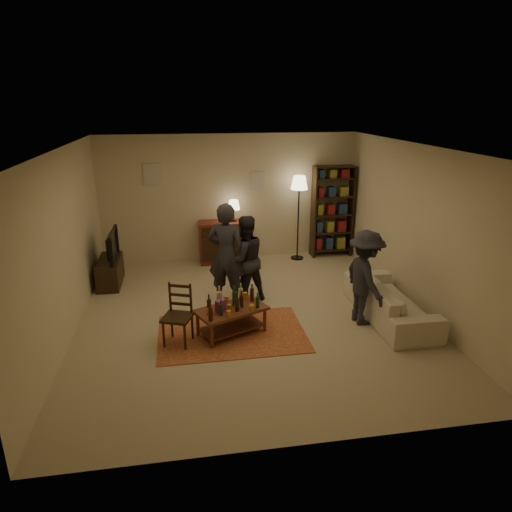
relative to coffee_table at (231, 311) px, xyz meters
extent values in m
plane|color=#C6B793|center=(0.39, 0.54, -0.38)|extent=(6.00, 6.00, 0.00)
plane|color=beige|center=(0.39, 3.54, 0.97)|extent=(5.50, 0.00, 5.50)
plane|color=beige|center=(-2.36, 0.54, 0.97)|extent=(0.00, 6.00, 6.00)
plane|color=beige|center=(3.14, 0.54, 0.97)|extent=(0.00, 6.00, 6.00)
plane|color=beige|center=(0.39, -2.46, 0.97)|extent=(5.50, 0.00, 5.50)
plane|color=white|center=(0.39, 0.54, 2.32)|extent=(6.00, 6.00, 0.00)
cube|color=beige|center=(-1.21, 3.52, 1.52)|extent=(0.35, 0.03, 0.45)
cube|color=beige|center=(0.99, 3.52, 1.32)|extent=(0.30, 0.03, 0.40)
cube|color=maroon|center=(0.01, 0.00, -0.38)|extent=(2.20, 1.50, 0.01)
cube|color=brown|center=(0.01, 0.00, 0.02)|extent=(1.17, 0.93, 0.04)
cube|color=brown|center=(0.01, 0.00, -0.27)|extent=(1.03, 0.80, 0.02)
cylinder|color=brown|center=(-0.32, -0.39, -0.19)|extent=(0.05, 0.05, 0.38)
cylinder|color=brown|center=(0.51, -0.02, -0.19)|extent=(0.05, 0.05, 0.38)
cylinder|color=brown|center=(-0.50, 0.02, -0.19)|extent=(0.05, 0.05, 0.38)
cylinder|color=brown|center=(0.33, 0.39, -0.19)|extent=(0.05, 0.05, 0.38)
cylinder|color=#C27A2C|center=(-0.33, -0.15, 0.09)|extent=(0.07, 0.07, 0.10)
cylinder|color=#C27A2C|center=(-0.06, -0.25, 0.08)|extent=(0.07, 0.07, 0.09)
cylinder|color=#C27A2C|center=(-0.05, 0.21, 0.09)|extent=(0.07, 0.07, 0.11)
cylinder|color=#C27A2C|center=(0.30, -0.11, 0.08)|extent=(0.07, 0.07, 0.09)
cylinder|color=#C27A2C|center=(0.26, 0.33, 0.09)|extent=(0.07, 0.07, 0.10)
cylinder|color=#C27A2C|center=(-0.03, -0.03, 0.08)|extent=(0.06, 0.06, 0.08)
cube|color=purple|center=(-0.17, -0.05, 0.13)|extent=(0.16, 0.16, 0.18)
cylinder|color=gray|center=(0.12, 0.03, 0.05)|extent=(0.12, 0.12, 0.03)
cube|color=#311F10|center=(-0.79, -0.16, 0.04)|extent=(0.50, 0.50, 0.04)
cylinder|color=#311F10|center=(-0.99, -0.25, -0.18)|extent=(0.04, 0.04, 0.41)
cylinder|color=#311F10|center=(-0.70, -0.36, -0.18)|extent=(0.04, 0.04, 0.41)
cylinder|color=#311F10|center=(-0.88, 0.05, -0.18)|extent=(0.04, 0.04, 0.41)
cylinder|color=#311F10|center=(-0.58, -0.07, -0.18)|extent=(0.04, 0.04, 0.41)
cube|color=#311F10|center=(-0.73, -0.01, 0.29)|extent=(0.31, 0.14, 0.47)
cube|color=#311F10|center=(-2.06, 2.34, -0.13)|extent=(0.40, 1.00, 0.50)
imported|color=black|center=(-2.04, 2.34, 0.40)|extent=(0.13, 0.97, 0.56)
cube|color=maroon|center=(0.19, 3.26, 0.07)|extent=(1.00, 0.48, 0.90)
cube|color=#311F10|center=(0.19, 3.01, -0.16)|extent=(0.92, 0.02, 0.22)
cube|color=#311F10|center=(0.19, 3.01, 0.10)|extent=(0.92, 0.02, 0.22)
cube|color=#311F10|center=(0.19, 3.01, 0.36)|extent=(0.92, 0.02, 0.22)
cylinder|color=#311F10|center=(0.44, 3.26, 0.54)|extent=(0.12, 0.12, 0.04)
cylinder|color=#311F10|center=(0.44, 3.26, 0.67)|extent=(0.02, 0.02, 0.22)
cone|color=#FFE5B2|center=(0.44, 3.26, 0.88)|extent=(0.26, 0.26, 0.20)
cube|color=#311F10|center=(2.21, 3.32, 0.62)|extent=(0.04, 0.34, 2.00)
cube|color=#311F10|center=(3.07, 3.32, 0.62)|extent=(0.04, 0.34, 2.00)
cube|color=#311F10|center=(2.64, 3.32, -0.23)|extent=(0.90, 0.34, 0.03)
cube|color=#311F10|center=(2.64, 3.32, 0.17)|extent=(0.90, 0.34, 0.03)
cube|color=#311F10|center=(2.64, 3.32, 0.57)|extent=(0.90, 0.34, 0.03)
cube|color=#311F10|center=(2.64, 3.32, 0.97)|extent=(0.90, 0.34, 0.03)
cube|color=#311F10|center=(2.64, 3.32, 1.37)|extent=(0.90, 0.34, 0.03)
cube|color=#311F10|center=(2.64, 3.32, 1.62)|extent=(0.90, 0.34, 0.03)
cube|color=maroon|center=(2.34, 3.32, -0.09)|extent=(0.12, 0.22, 0.26)
cube|color=navy|center=(2.59, 3.32, -0.09)|extent=(0.15, 0.22, 0.26)
cube|color=olive|center=(2.86, 3.32, -0.09)|extent=(0.18, 0.22, 0.26)
cube|color=navy|center=(2.34, 3.32, 0.30)|extent=(0.12, 0.22, 0.24)
cube|color=olive|center=(2.59, 3.32, 0.30)|extent=(0.15, 0.22, 0.24)
cube|color=maroon|center=(2.86, 3.32, 0.30)|extent=(0.18, 0.22, 0.24)
cube|color=olive|center=(2.34, 3.32, 0.69)|extent=(0.12, 0.22, 0.22)
cube|color=maroon|center=(2.59, 3.32, 0.69)|extent=(0.15, 0.22, 0.22)
cube|color=navy|center=(2.86, 3.32, 0.69)|extent=(0.18, 0.22, 0.22)
cube|color=maroon|center=(2.34, 3.32, 1.08)|extent=(0.12, 0.22, 0.20)
cube|color=navy|center=(2.59, 3.32, 1.08)|extent=(0.15, 0.22, 0.20)
cube|color=olive|center=(2.86, 3.32, 1.08)|extent=(0.18, 0.22, 0.20)
cube|color=navy|center=(2.34, 3.32, 1.47)|extent=(0.12, 0.22, 0.18)
cube|color=olive|center=(2.59, 3.32, 1.47)|extent=(0.15, 0.22, 0.18)
cube|color=maroon|center=(2.86, 3.32, 1.47)|extent=(0.18, 0.22, 0.18)
cylinder|color=black|center=(1.84, 3.19, -0.37)|extent=(0.28, 0.28, 0.03)
cylinder|color=black|center=(1.84, 3.19, 0.44)|extent=(0.03, 0.03, 1.65)
cone|color=#FFE5B2|center=(1.84, 3.19, 1.32)|extent=(0.36, 0.36, 0.28)
imported|color=beige|center=(2.59, 0.14, -0.08)|extent=(0.81, 2.08, 0.61)
imported|color=#282830|center=(0.06, 1.10, 0.51)|extent=(0.76, 0.64, 1.78)
imported|color=#222329|center=(0.38, 1.19, 0.38)|extent=(0.89, 0.79, 1.53)
imported|color=#27282F|center=(2.09, 0.05, 0.37)|extent=(0.65, 1.02, 1.51)
camera|label=1|loc=(-0.64, -6.12, 2.98)|focal=32.00mm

